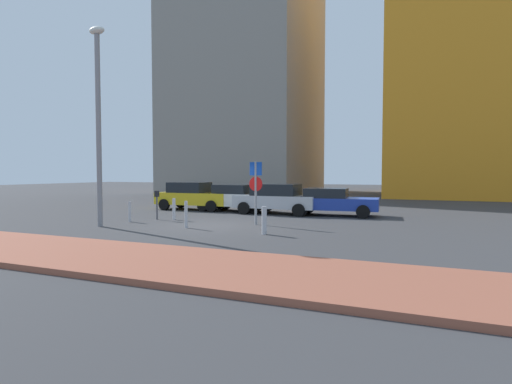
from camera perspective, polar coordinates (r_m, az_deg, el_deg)
The scene contains 15 objects.
ground_plane at distance 16.65m, azimuth -6.76°, elevation -4.70°, with size 120.00×120.00×0.00m, color #38383A.
sidewalk_brick at distance 11.42m, azimuth -23.51°, elevation -7.99°, with size 40.00×3.29×0.14m, color #93513D.
parked_car_yellow at distance 23.75m, azimuth -8.75°, elevation -0.52°, with size 4.51×1.97×1.59m.
parked_car_white at distance 22.59m, azimuth -2.93°, elevation -0.78°, with size 4.66×2.23×1.48m.
parked_car_silver at distance 21.15m, azimuth 2.86°, elevation -0.89°, with size 4.31×1.97×1.56m.
parked_car_blue at distance 20.59m, azimuth 10.60°, elevation -1.28°, with size 4.45×2.25×1.37m.
parking_sign_post at distance 16.74m, azimuth -0.03°, elevation 0.98°, with size 0.60×0.10×2.61m.
parking_meter at distance 19.10m, azimuth -13.74°, elevation -1.21°, with size 0.18×0.14×1.32m.
street_lamp at distance 17.43m, azimuth -21.27°, elevation 10.50°, with size 0.70×0.36×7.85m.
traffic_bollard_near at distance 18.87m, azimuth -11.44°, elevation -2.36°, with size 0.14×0.14×0.98m, color #B7B7BC.
traffic_bollard_mid at distance 16.01m, azimuth -9.79°, elevation -3.13°, with size 0.12×0.12×1.05m, color #B7B7BC.
traffic_bollard_far at distance 14.16m, azimuth 1.17°, elevation -4.00°, with size 0.18×0.18×0.98m, color #B7B7BC.
traffic_bollard_edge at distance 18.59m, azimuth -17.30°, elevation -2.63°, with size 0.13×0.13×0.90m, color #B7B7BC.
building_colorful_midrise at distance 44.77m, azimuth 30.51°, elevation 17.81°, with size 17.72×16.80×28.15m, color orange.
building_under_construction at distance 46.70m, azimuth -1.43°, elevation 15.12°, with size 14.37×14.56×24.34m, color gray.
Camera 1 is at (8.13, -14.37, 2.15)m, focal length 28.49 mm.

